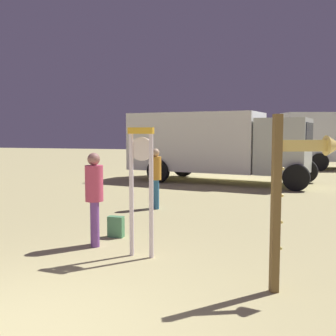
# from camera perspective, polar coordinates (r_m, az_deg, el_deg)

# --- Properties ---
(standing_clock) EXTENTS (0.43, 0.13, 2.06)m
(standing_clock) POSITION_cam_1_polar(r_m,az_deg,el_deg) (6.38, -3.79, -1.53)
(standing_clock) COLOR white
(standing_clock) RESTS_ON ground_plane
(arrow_sign) EXTENTS (0.89, 0.48, 2.20)m
(arrow_sign) POSITION_cam_1_polar(r_m,az_deg,el_deg) (5.20, 18.01, -1.28)
(arrow_sign) COLOR brown
(arrow_sign) RESTS_ON ground_plane
(person_near_clock) EXTENTS (0.31, 0.31, 1.63)m
(person_near_clock) POSITION_cam_1_polar(r_m,az_deg,el_deg) (7.14, -10.35, -3.65)
(person_near_clock) COLOR #744394
(person_near_clock) RESTS_ON ground_plane
(backpack) EXTENTS (0.30, 0.19, 0.40)m
(backpack) POSITION_cam_1_polar(r_m,az_deg,el_deg) (7.80, -7.33, -8.23)
(backpack) COLOR #4C8D5A
(backpack) RESTS_ON ground_plane
(person_distant) EXTENTS (0.30, 0.30, 1.56)m
(person_distant) POSITION_cam_1_polar(r_m,az_deg,el_deg) (10.43, -1.77, -1.02)
(person_distant) COLOR teal
(person_distant) RESTS_ON ground_plane
(box_truck_near) EXTENTS (7.51, 3.82, 2.73)m
(box_truck_near) POSITION_cam_1_polar(r_m,az_deg,el_deg) (16.17, 6.58, 3.50)
(box_truck_near) COLOR white
(box_truck_near) RESTS_ON ground_plane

